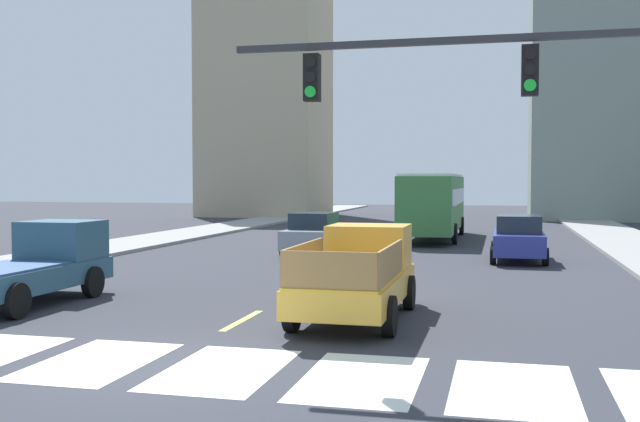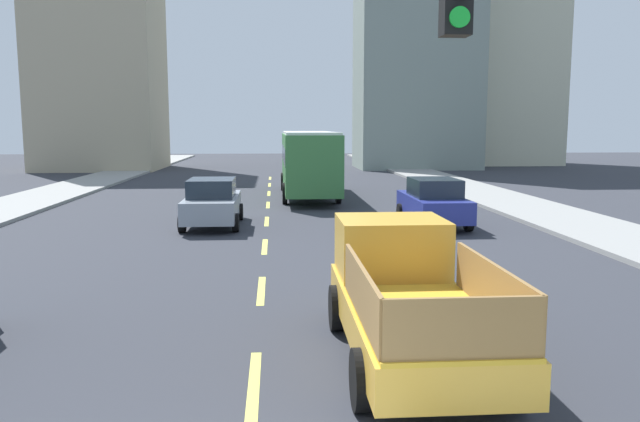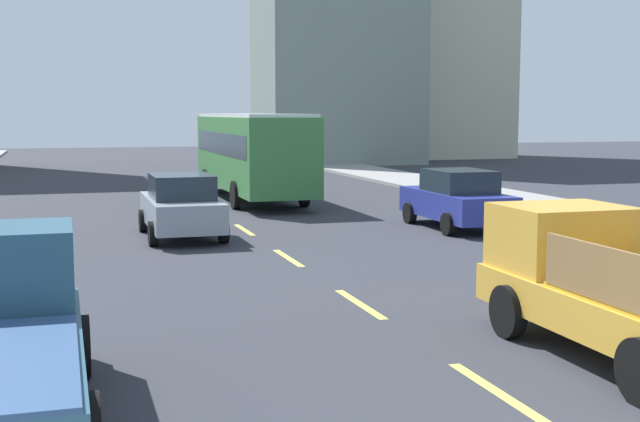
{
  "view_description": "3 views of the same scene",
  "coord_description": "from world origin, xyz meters",
  "px_view_note": "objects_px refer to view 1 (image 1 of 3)",
  "views": [
    {
      "loc": [
        5.41,
        -11.04,
        3.02
      ],
      "look_at": [
        -0.32,
        12.39,
        2.02
      ],
      "focal_mm": 41.74,
      "sensor_mm": 36.0,
      "label": 1
    },
    {
      "loc": [
        0.32,
        -4.22,
        3.54
      ],
      "look_at": [
        1.35,
        9.77,
        1.64
      ],
      "focal_mm": 34.66,
      "sensor_mm": 36.0,
      "label": 2
    },
    {
      "loc": [
        -4.96,
        -4.95,
        3.37
      ],
      "look_at": [
        -1.36,
        6.94,
        1.93
      ],
      "focal_mm": 47.85,
      "sensor_mm": 36.0,
      "label": 3
    }
  ],
  "objects_px": {
    "pickup_stakebed": "(359,274)",
    "sedan_near_left": "(315,234)",
    "city_bus": "(434,201)",
    "traffic_signal_gantry": "(604,107)",
    "pickup_dark": "(34,265)",
    "sedan_near_right": "(518,238)"
  },
  "relations": [
    {
      "from": "pickup_stakebed",
      "to": "sedan_near_left",
      "type": "xyz_separation_m",
      "value": [
        -4.28,
        12.92,
        -0.08
      ]
    },
    {
      "from": "city_bus",
      "to": "traffic_signal_gantry",
      "type": "height_order",
      "value": "traffic_signal_gantry"
    },
    {
      "from": "pickup_stakebed",
      "to": "traffic_signal_gantry",
      "type": "bearing_deg",
      "value": -32.92
    },
    {
      "from": "city_bus",
      "to": "pickup_dark",
      "type": "bearing_deg",
      "value": -110.9
    },
    {
      "from": "pickup_dark",
      "to": "sedan_near_left",
      "type": "relative_size",
      "value": 1.18
    },
    {
      "from": "sedan_near_left",
      "to": "traffic_signal_gantry",
      "type": "distance_m",
      "value": 18.74
    },
    {
      "from": "sedan_near_right",
      "to": "pickup_dark",
      "type": "bearing_deg",
      "value": -134.36
    },
    {
      "from": "pickup_dark",
      "to": "sedan_near_left",
      "type": "distance_m",
      "value": 13.56
    },
    {
      "from": "pickup_dark",
      "to": "city_bus",
      "type": "distance_m",
      "value": 23.58
    },
    {
      "from": "pickup_stakebed",
      "to": "city_bus",
      "type": "distance_m",
      "value": 22.17
    },
    {
      "from": "pickup_stakebed",
      "to": "pickup_dark",
      "type": "xyz_separation_m",
      "value": [
        -8.14,
        -0.08,
        -0.02
      ]
    },
    {
      "from": "traffic_signal_gantry",
      "to": "pickup_dark",
      "type": "bearing_deg",
      "value": 166.28
    },
    {
      "from": "sedan_near_right",
      "to": "traffic_signal_gantry",
      "type": "distance_m",
      "value": 16.04
    },
    {
      "from": "sedan_near_right",
      "to": "city_bus",
      "type": "bearing_deg",
      "value": 111.44
    },
    {
      "from": "pickup_dark",
      "to": "city_bus",
      "type": "bearing_deg",
      "value": 72.29
    },
    {
      "from": "city_bus",
      "to": "sedan_near_right",
      "type": "height_order",
      "value": "city_bus"
    },
    {
      "from": "pickup_stakebed",
      "to": "sedan_near_left",
      "type": "bearing_deg",
      "value": 109.93
    },
    {
      "from": "city_bus",
      "to": "traffic_signal_gantry",
      "type": "xyz_separation_m",
      "value": [
        4.98,
        -25.35,
        2.26
      ]
    },
    {
      "from": "sedan_near_left",
      "to": "city_bus",
      "type": "bearing_deg",
      "value": 68.95
    },
    {
      "from": "traffic_signal_gantry",
      "to": "pickup_stakebed",
      "type": "bearing_deg",
      "value": 145.49
    },
    {
      "from": "pickup_dark",
      "to": "sedan_near_right",
      "type": "bearing_deg",
      "value": 48.34
    },
    {
      "from": "pickup_dark",
      "to": "city_bus",
      "type": "relative_size",
      "value": 0.48
    }
  ]
}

